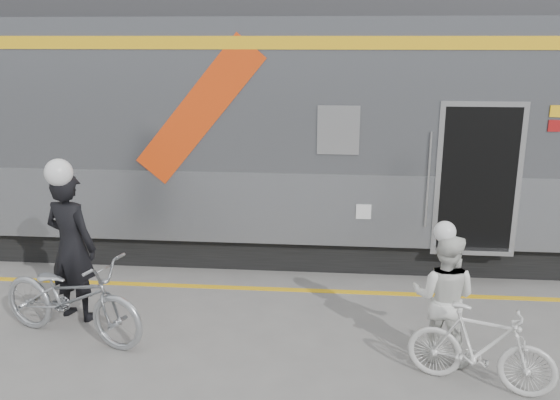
# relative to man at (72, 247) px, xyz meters

# --- Properties ---
(ground) EXTENTS (90.00, 90.00, 0.00)m
(ground) POSITION_rel_man_xyz_m (1.99, -1.07, -0.97)
(ground) COLOR slate
(ground) RESTS_ON ground
(train) EXTENTS (24.00, 3.17, 4.10)m
(train) POSITION_rel_man_xyz_m (3.15, 3.12, 1.08)
(train) COLOR black
(train) RESTS_ON ground
(safety_strip) EXTENTS (24.00, 0.12, 0.01)m
(safety_strip) POSITION_rel_man_xyz_m (1.99, 1.08, -0.97)
(safety_strip) COLOR yellow
(safety_strip) RESTS_ON ground
(man) EXTENTS (0.82, 0.66, 1.94)m
(man) POSITION_rel_man_xyz_m (0.00, 0.00, 0.00)
(man) COLOR black
(man) RESTS_ON ground
(bicycle_left) EXTENTS (2.15, 1.30, 1.07)m
(bicycle_left) POSITION_rel_man_xyz_m (0.20, -0.55, -0.44)
(bicycle_left) COLOR #A5A8AC
(bicycle_left) RESTS_ON ground
(woman) EXTENTS (0.87, 0.77, 1.49)m
(woman) POSITION_rel_man_xyz_m (4.53, -0.62, -0.23)
(woman) COLOR white
(woman) RESTS_ON ground
(bicycle_right) EXTENTS (1.55, 0.91, 0.90)m
(bicycle_right) POSITION_rel_man_xyz_m (4.83, -1.17, -0.52)
(bicycle_right) COLOR silver
(bicycle_right) RESTS_ON ground
(helmet_man) EXTENTS (0.34, 0.34, 0.34)m
(helmet_man) POSITION_rel_man_xyz_m (0.00, 0.00, 1.14)
(helmet_man) COLOR white
(helmet_man) RESTS_ON man
(helmet_woman) EXTENTS (0.24, 0.24, 0.24)m
(helmet_woman) POSITION_rel_man_xyz_m (4.53, -0.62, 0.64)
(helmet_woman) COLOR white
(helmet_woman) RESTS_ON woman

